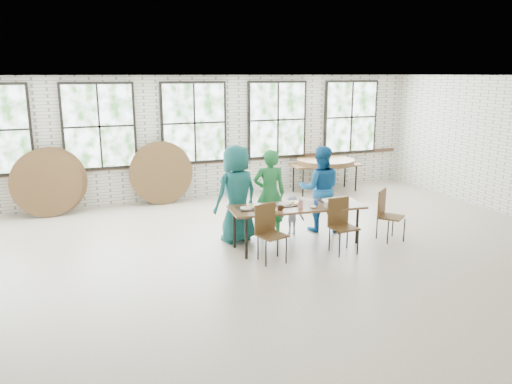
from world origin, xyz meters
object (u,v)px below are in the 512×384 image
Objects in this scene: chair_near_left at (268,228)px; chair_near_right at (341,220)px; dining_table at (297,209)px; storage_table at (325,166)px.

chair_near_left is 1.34m from chair_near_right.
chair_near_right is at bearing -37.61° from dining_table.
chair_near_left is 0.51× the size of storage_table.
storage_table is (1.99, 4.08, 0.13)m from chair_near_right.
chair_near_left is 5.21m from storage_table.
storage_table is (3.32, 4.01, 0.13)m from chair_near_left.
chair_near_left is at bearing -123.99° from storage_table.
dining_table is 2.60× the size of chair_near_left.
storage_table is at bearing 59.94° from dining_table.
chair_near_right is 4.54m from storage_table.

